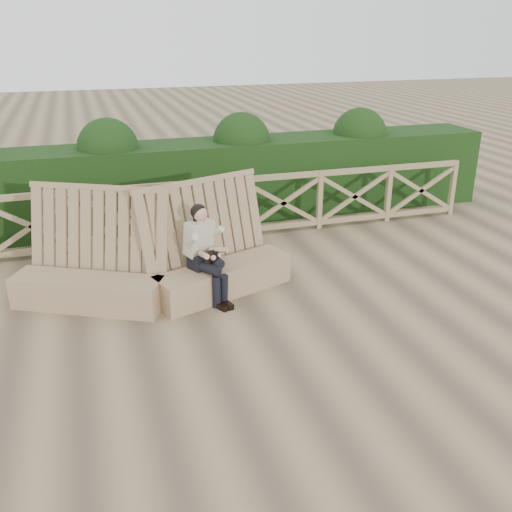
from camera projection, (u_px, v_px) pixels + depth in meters
name	position (u px, v px, depth m)	size (l,w,h in m)	color
ground	(269.00, 334.00, 7.06)	(60.00, 60.00, 0.00)	brown
bench	(156.00, 271.00, 7.88)	(3.90, 1.60, 1.57)	#8D7650
woman	(205.00, 250.00, 7.75)	(0.58, 0.85, 1.34)	black
guardrail	(206.00, 210.00, 9.95)	(10.10, 0.09, 1.10)	#9C855B
hedge	(192.00, 182.00, 10.93)	(12.00, 1.20, 1.50)	black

